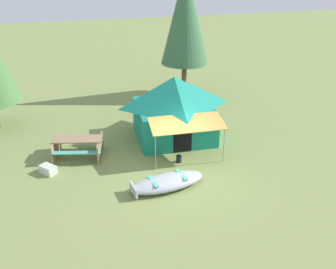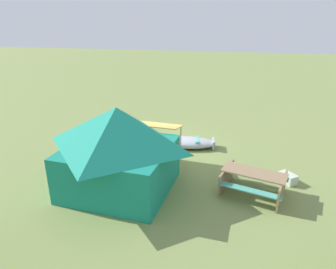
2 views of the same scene
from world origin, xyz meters
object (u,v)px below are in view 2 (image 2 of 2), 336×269
canvas_cabin_tent (119,148)px  picnic_table (253,180)px  cooler_box (288,178)px  fuel_can (154,157)px  beached_rowboat (185,142)px

canvas_cabin_tent → picnic_table: 4.29m
canvas_cabin_tent → picnic_table: size_ratio=2.02×
canvas_cabin_tent → cooler_box: size_ratio=7.76×
picnic_table → fuel_can: (3.64, -1.65, -0.35)m
cooler_box → canvas_cabin_tent: bearing=16.4°
canvas_cabin_tent → cooler_box: 5.71m
picnic_table → fuel_can: 4.01m
canvas_cabin_tent → cooler_box: (-5.34, -1.57, -1.26)m
picnic_table → canvas_cabin_tent: bearing=7.7°
fuel_can → picnic_table: bearing=155.6°
picnic_table → fuel_can: bearing=-24.4°
beached_rowboat → canvas_cabin_tent: bearing=68.6°
beached_rowboat → fuel_can: size_ratio=9.72×
canvas_cabin_tent → fuel_can: canvas_cabin_tent is taller
canvas_cabin_tent → fuel_can: size_ratio=16.06×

